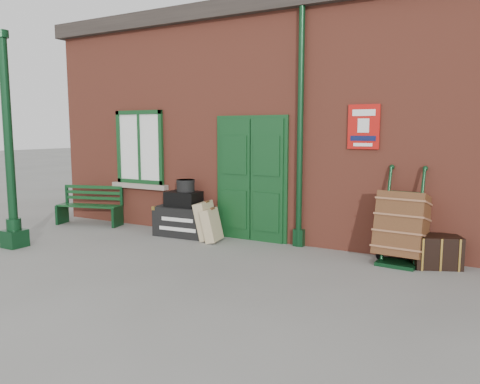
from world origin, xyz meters
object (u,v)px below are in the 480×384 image
Objects in this scene: bench at (91,204)px; dark_trunk at (436,251)px; houdini_trunk at (186,221)px; porter_trolley at (402,227)px.

dark_trunk is (6.83, 0.19, -0.19)m from bench.
porter_trolley is (3.93, 0.05, 0.27)m from houdini_trunk.
dark_trunk is at bearing 7.38° from porter_trolley.
houdini_trunk is at bearing -174.92° from porter_trolley.
bench reaches higher than houdini_trunk.
houdini_trunk is at bearing -12.31° from bench.
dark_trunk is (0.50, 0.03, -0.32)m from porter_trolley.
bench is 1.00× the size of porter_trolley.
porter_trolley is 2.20× the size of dark_trunk.
bench is 2.20× the size of dark_trunk.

